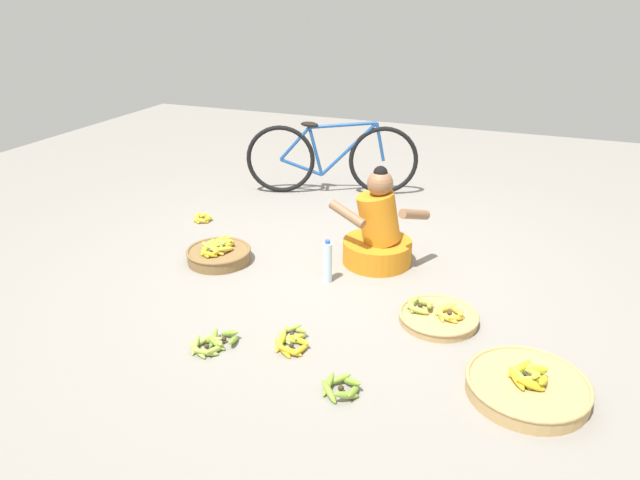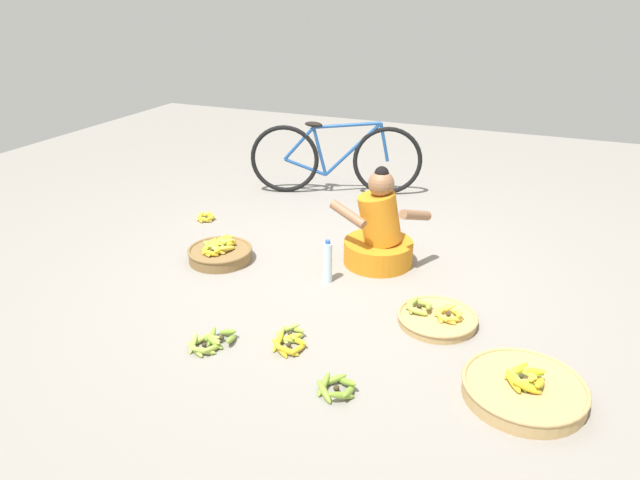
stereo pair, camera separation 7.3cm
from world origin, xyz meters
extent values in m
plane|color=gray|center=(0.00, 0.00, 0.00)|extent=(10.00, 10.00, 0.00)
cylinder|color=orange|center=(0.27, 0.30, 0.09)|extent=(0.52, 0.52, 0.18)
cylinder|color=orange|center=(0.27, 0.30, 0.36)|extent=(0.41, 0.37, 0.41)
sphere|color=#8C6042|center=(0.27, 0.30, 0.63)|extent=(0.19, 0.19, 0.19)
sphere|color=black|center=(0.27, 0.30, 0.71)|extent=(0.10, 0.10, 0.10)
cylinder|color=#8C6042|center=(0.09, 0.11, 0.44)|extent=(0.31, 0.17, 0.16)
cylinder|color=#8C6042|center=(0.54, 0.28, 0.44)|extent=(0.19, 0.31, 0.16)
torus|color=black|center=(-1.09, 1.50, 0.34)|extent=(0.66, 0.26, 0.68)
torus|color=black|center=(-0.12, 1.83, 0.34)|extent=(0.66, 0.26, 0.68)
cylinder|color=#1E4C8C|center=(-0.45, 1.72, 0.45)|extent=(0.53, 0.21, 0.55)
cylinder|color=#1E4C8C|center=(-0.76, 1.62, 0.43)|extent=(0.15, 0.08, 0.49)
cylinder|color=#1E4C8C|center=(-0.51, 1.70, 0.69)|extent=(0.63, 0.24, 0.08)
cylinder|color=#1E4C8C|center=(-0.89, 1.57, 0.27)|extent=(0.41, 0.17, 0.18)
cylinder|color=#1E4C8C|center=(-0.95, 1.55, 0.50)|extent=(0.31, 0.13, 0.35)
cylinder|color=#1E4C8C|center=(-0.16, 1.82, 0.53)|extent=(0.12, 0.07, 0.38)
ellipsoid|color=black|center=(-0.81, 1.60, 0.70)|extent=(0.18, 0.08, 0.05)
cylinder|color=tan|center=(0.87, -0.38, 0.03)|extent=(0.49, 0.49, 0.05)
torus|color=tan|center=(0.87, -0.38, 0.05)|extent=(0.50, 0.50, 0.02)
ellipsoid|color=yellow|center=(0.99, -0.36, 0.08)|extent=(0.06, 0.14, 0.08)
ellipsoid|color=yellow|center=(0.98, -0.34, 0.08)|extent=(0.11, 0.12, 0.08)
ellipsoid|color=yellow|center=(0.91, -0.33, 0.08)|extent=(0.13, 0.09, 0.08)
ellipsoid|color=yellow|center=(0.88, -0.35, 0.08)|extent=(0.10, 0.13, 0.08)
ellipsoid|color=yellow|center=(0.88, -0.41, 0.08)|extent=(0.09, 0.13, 0.08)
ellipsoid|color=yellow|center=(0.93, -0.44, 0.08)|extent=(0.14, 0.04, 0.07)
ellipsoid|color=yellow|center=(0.98, -0.42, 0.08)|extent=(0.11, 0.12, 0.07)
sphere|color=#382D19|center=(0.93, -0.38, 0.08)|extent=(0.03, 0.03, 0.03)
ellipsoid|color=#9EB747|center=(0.80, -0.35, 0.09)|extent=(0.06, 0.14, 0.08)
ellipsoid|color=#9EB747|center=(0.76, -0.30, 0.08)|extent=(0.14, 0.08, 0.07)
ellipsoid|color=#9EB747|center=(0.69, -0.33, 0.08)|extent=(0.08, 0.14, 0.08)
ellipsoid|color=#9EB747|center=(0.69, -0.38, 0.08)|extent=(0.08, 0.14, 0.08)
ellipsoid|color=#9EB747|center=(0.75, -0.41, 0.08)|extent=(0.14, 0.05, 0.06)
sphere|color=#382D19|center=(0.74, -0.35, 0.08)|extent=(0.03, 0.03, 0.03)
cylinder|color=brown|center=(-0.86, -0.12, 0.04)|extent=(0.48, 0.48, 0.09)
torus|color=brown|center=(-0.86, -0.12, 0.09)|extent=(0.49, 0.49, 0.02)
ellipsoid|color=yellow|center=(-0.78, -0.13, 0.12)|extent=(0.07, 0.16, 0.08)
ellipsoid|color=yellow|center=(-0.86, -0.05, 0.12)|extent=(0.16, 0.05, 0.09)
ellipsoid|color=yellow|center=(-0.92, -0.13, 0.12)|extent=(0.07, 0.16, 0.07)
ellipsoid|color=yellow|center=(-0.85, -0.19, 0.12)|extent=(0.16, 0.04, 0.07)
sphere|color=#382D19|center=(-0.85, -0.12, 0.12)|extent=(0.03, 0.03, 0.03)
ellipsoid|color=yellow|center=(-0.81, -0.05, 0.12)|extent=(0.04, 0.14, 0.07)
ellipsoid|color=yellow|center=(-0.83, 0.00, 0.12)|extent=(0.13, 0.10, 0.07)
ellipsoid|color=yellow|center=(-0.89, 0.01, 0.12)|extent=(0.14, 0.08, 0.08)
ellipsoid|color=yellow|center=(-0.91, -0.01, 0.12)|extent=(0.11, 0.13, 0.08)
ellipsoid|color=yellow|center=(-0.92, -0.06, 0.11)|extent=(0.07, 0.14, 0.05)
ellipsoid|color=yellow|center=(-0.88, -0.10, 0.12)|extent=(0.14, 0.06, 0.08)
ellipsoid|color=yellow|center=(-0.84, -0.10, 0.12)|extent=(0.14, 0.09, 0.06)
sphere|color=#382D19|center=(-0.86, -0.04, 0.12)|extent=(0.03, 0.03, 0.03)
ellipsoid|color=#8CAD38|center=(-0.83, -0.11, 0.11)|extent=(0.06, 0.15, 0.06)
ellipsoid|color=#8CAD38|center=(-0.85, -0.08, 0.13)|extent=(0.12, 0.13, 0.09)
ellipsoid|color=#8CAD38|center=(-0.92, -0.06, 0.12)|extent=(0.15, 0.08, 0.07)
ellipsoid|color=#8CAD38|center=(-0.96, -0.10, 0.12)|extent=(0.07, 0.15, 0.07)
ellipsoid|color=#8CAD38|center=(-0.95, -0.15, 0.12)|extent=(0.11, 0.14, 0.06)
ellipsoid|color=#8CAD38|center=(-0.92, -0.18, 0.13)|extent=(0.15, 0.09, 0.09)
ellipsoid|color=#8CAD38|center=(-0.86, -0.17, 0.12)|extent=(0.13, 0.12, 0.08)
sphere|color=#382D19|center=(-0.90, -0.12, 0.12)|extent=(0.03, 0.03, 0.03)
ellipsoid|color=gold|center=(-0.82, -0.20, 0.12)|extent=(0.04, 0.12, 0.07)
ellipsoid|color=gold|center=(-0.84, -0.17, 0.12)|extent=(0.11, 0.10, 0.07)
ellipsoid|color=gold|center=(-0.90, -0.16, 0.12)|extent=(0.12, 0.09, 0.07)
ellipsoid|color=gold|center=(-0.92, -0.21, 0.12)|extent=(0.04, 0.12, 0.07)
ellipsoid|color=gold|center=(-0.90, -0.25, 0.11)|extent=(0.12, 0.09, 0.06)
ellipsoid|color=gold|center=(-0.85, -0.25, 0.12)|extent=(0.12, 0.08, 0.07)
sphere|color=#382D19|center=(-0.87, -0.21, 0.12)|extent=(0.03, 0.03, 0.03)
cylinder|color=tan|center=(1.43, -0.91, 0.04)|extent=(0.62, 0.62, 0.08)
torus|color=tan|center=(1.43, -0.91, 0.08)|extent=(0.63, 0.63, 0.02)
ellipsoid|color=olive|center=(1.50, -0.91, 0.11)|extent=(0.03, 0.12, 0.06)
ellipsoid|color=olive|center=(1.46, -0.85, 0.11)|extent=(0.13, 0.05, 0.07)
ellipsoid|color=olive|center=(1.41, -0.87, 0.10)|extent=(0.11, 0.10, 0.05)
ellipsoid|color=olive|center=(1.40, -0.94, 0.11)|extent=(0.10, 0.11, 0.06)
ellipsoid|color=olive|center=(1.46, -0.96, 0.11)|extent=(0.13, 0.05, 0.08)
sphere|color=#382D19|center=(1.45, -0.91, 0.11)|extent=(0.03, 0.03, 0.03)
ellipsoid|color=yellow|center=(1.46, -0.90, 0.11)|extent=(0.05, 0.12, 0.08)
ellipsoid|color=yellow|center=(1.44, -0.85, 0.11)|extent=(0.11, 0.11, 0.06)
ellipsoid|color=yellow|center=(1.40, -0.84, 0.11)|extent=(0.12, 0.06, 0.07)
ellipsoid|color=yellow|center=(1.36, -0.87, 0.11)|extent=(0.08, 0.12, 0.06)
ellipsoid|color=yellow|center=(1.36, -0.92, 0.11)|extent=(0.09, 0.12, 0.07)
ellipsoid|color=yellow|center=(1.40, -0.94, 0.11)|extent=(0.12, 0.05, 0.05)
ellipsoid|color=yellow|center=(1.44, -0.93, 0.11)|extent=(0.11, 0.10, 0.06)
sphere|color=#382D19|center=(1.41, -0.89, 0.11)|extent=(0.03, 0.03, 0.03)
ellipsoid|color=gold|center=(1.49, -0.92, 0.12)|extent=(0.07, 0.16, 0.09)
ellipsoid|color=gold|center=(1.45, -0.84, 0.12)|extent=(0.16, 0.08, 0.10)
ellipsoid|color=gold|center=(1.38, -0.86, 0.12)|extent=(0.14, 0.14, 0.09)
ellipsoid|color=gold|center=(1.37, -0.95, 0.11)|extent=(0.12, 0.15, 0.07)
ellipsoid|color=gold|center=(1.44, -0.98, 0.12)|extent=(0.16, 0.06, 0.09)
sphere|color=#382D19|center=(1.43, -0.91, 0.11)|extent=(0.04, 0.04, 0.04)
ellipsoid|color=#9EB747|center=(-0.26, -1.18, 0.03)|extent=(0.06, 0.15, 0.07)
ellipsoid|color=#9EB747|center=(-0.29, -1.12, 0.03)|extent=(0.14, 0.11, 0.07)
ellipsoid|color=#9EB747|center=(-0.33, -1.11, 0.03)|extent=(0.15, 0.05, 0.07)
ellipsoid|color=#9EB747|center=(-0.38, -1.13, 0.03)|extent=(0.11, 0.14, 0.06)
ellipsoid|color=#9EB747|center=(-0.39, -1.19, 0.03)|extent=(0.07, 0.15, 0.08)
ellipsoid|color=#9EB747|center=(-0.35, -1.23, 0.03)|extent=(0.15, 0.08, 0.07)
ellipsoid|color=#9EB747|center=(-0.29, -1.23, 0.03)|extent=(0.14, 0.10, 0.08)
sphere|color=#382D19|center=(-0.33, -1.17, 0.03)|extent=(0.03, 0.03, 0.03)
ellipsoid|color=olive|center=(-0.21, -1.06, 0.03)|extent=(0.06, 0.14, 0.07)
ellipsoid|color=olive|center=(-0.26, -1.01, 0.03)|extent=(0.14, 0.05, 0.08)
ellipsoid|color=olive|center=(-0.33, -1.09, 0.03)|extent=(0.07, 0.14, 0.08)
ellipsoid|color=olive|center=(-0.28, -1.13, 0.03)|extent=(0.14, 0.07, 0.07)
sphere|color=#382D19|center=(-0.27, -1.07, 0.03)|extent=(0.03, 0.03, 0.03)
ellipsoid|color=olive|center=(0.60, -1.25, 0.03)|extent=(0.04, 0.16, 0.08)
ellipsoid|color=olive|center=(0.56, -1.19, 0.04)|extent=(0.16, 0.11, 0.09)
ellipsoid|color=olive|center=(0.48, -1.19, 0.03)|extent=(0.15, 0.12, 0.07)
ellipsoid|color=olive|center=(0.46, -1.25, 0.03)|extent=(0.04, 0.16, 0.08)
ellipsoid|color=olive|center=(0.48, -1.30, 0.03)|extent=(0.14, 0.13, 0.08)
ellipsoid|color=olive|center=(0.57, -1.30, 0.04)|extent=(0.14, 0.13, 0.09)
sphere|color=#382D19|center=(0.53, -1.25, 0.03)|extent=(0.03, 0.03, 0.03)
ellipsoid|color=yellow|center=(-1.36, 0.53, 0.03)|extent=(0.04, 0.13, 0.07)
ellipsoid|color=yellow|center=(-1.39, 0.58, 0.03)|extent=(0.13, 0.09, 0.07)
ellipsoid|color=yellow|center=(-1.45, 0.58, 0.03)|extent=(0.12, 0.10, 0.07)
ellipsoid|color=yellow|center=(-1.47, 0.53, 0.03)|extent=(0.04, 0.13, 0.08)
ellipsoid|color=yellow|center=(-1.45, 0.49, 0.03)|extent=(0.12, 0.10, 0.06)
ellipsoid|color=yellow|center=(-1.39, 0.48, 0.03)|extent=(0.13, 0.09, 0.07)
sphere|color=#382D19|center=(-1.41, 0.53, 0.03)|extent=(0.03, 0.03, 0.03)
ellipsoid|color=gold|center=(0.20, -1.00, 0.02)|extent=(0.06, 0.16, 0.06)
ellipsoid|color=gold|center=(0.16, -0.93, 0.03)|extent=(0.15, 0.10, 0.07)
ellipsoid|color=gold|center=(0.10, -0.92, 0.03)|extent=(0.15, 0.09, 0.08)
ellipsoid|color=gold|center=(0.06, -0.99, 0.03)|extent=(0.04, 0.15, 0.09)
ellipsoid|color=gold|center=(0.10, -1.05, 0.04)|extent=(0.15, 0.10, 0.09)
ellipsoid|color=gold|center=(0.15, -1.05, 0.03)|extent=(0.15, 0.08, 0.09)
sphere|color=#382D19|center=(0.13, -0.99, 0.03)|extent=(0.03, 0.03, 0.03)
ellipsoid|color=#9EB747|center=(0.14, -0.89, 0.03)|extent=(0.05, 0.14, 0.07)
ellipsoid|color=#9EB747|center=(0.11, -0.82, 0.03)|extent=(0.13, 0.09, 0.08)
ellipsoid|color=#9EB747|center=(0.06, -0.82, 0.03)|extent=(0.13, 0.09, 0.08)
ellipsoid|color=#9EB747|center=(0.03, -0.88, 0.02)|extent=(0.03, 0.13, 0.05)
ellipsoid|color=#9EB747|center=(0.06, -0.93, 0.02)|extent=(0.13, 0.09, 0.05)
ellipsoid|color=#9EB747|center=(0.11, -0.93, 0.02)|extent=(0.14, 0.07, 0.05)
sphere|color=#382D19|center=(0.08, -0.88, 0.02)|extent=(0.03, 0.03, 0.03)
cylinder|color=silver|center=(0.03, -0.13, 0.15)|extent=(0.06, 0.06, 0.30)
cylinder|color=#2D59B7|center=(0.03, -0.13, 0.31)|extent=(0.04, 0.04, 0.02)
camera|label=1|loc=(1.31, -3.55, 1.96)|focal=32.47mm
camera|label=2|loc=(1.38, -3.52, 1.96)|focal=32.47mm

